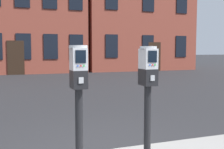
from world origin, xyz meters
name	(u,v)px	position (x,y,z in m)	size (l,w,h in m)	color
parking_meter_near_kerb	(79,83)	(-0.33, -0.15, 1.11)	(0.22, 0.25, 1.41)	black
parking_meter_twin_adjacent	(148,81)	(0.57, -0.15, 1.11)	(0.22, 0.25, 1.41)	black
townhouse_cream_stone	(32,6)	(0.65, 18.22, 4.76)	(6.65, 6.75, 9.51)	brown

